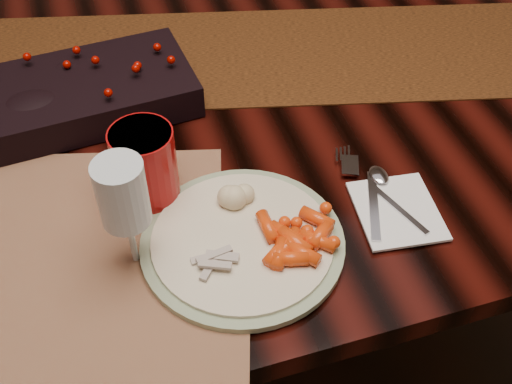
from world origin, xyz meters
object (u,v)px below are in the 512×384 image
object	(u,v)px
turkey_shreds	(214,259)
centerpiece	(75,91)
red_cup	(145,167)
wine_glass	(127,217)
napkin	(397,211)
dinner_plate	(242,242)
placemat_main	(60,235)
dining_table	(226,242)
baby_carrots	(295,238)
mashed_potatoes	(238,198)

from	to	relation	value
turkey_shreds	centerpiece	bearing A→B (deg)	108.43
red_cup	wine_glass	xyz separation A→B (m)	(-0.04, -0.11, 0.02)
napkin	red_cup	distance (m)	0.37
dinner_plate	turkey_shreds	world-z (taller)	turkey_shreds
placemat_main	dining_table	bearing A→B (deg)	52.11
placemat_main	turkey_shreds	world-z (taller)	turkey_shreds
centerpiece	dinner_plate	distance (m)	0.41
turkey_shreds	red_cup	world-z (taller)	red_cup
dining_table	baby_carrots	world-z (taller)	baby_carrots
centerpiece	placemat_main	size ratio (longest dim) A/B	0.85
mashed_potatoes	red_cup	distance (m)	0.14
turkey_shreds	red_cup	bearing A→B (deg)	109.93
dinner_plate	napkin	bearing A→B (deg)	-1.60
baby_carrots	napkin	world-z (taller)	baby_carrots
centerpiece	red_cup	world-z (taller)	red_cup
mashed_potatoes	wine_glass	bearing A→B (deg)	-167.30
centerpiece	mashed_potatoes	xyz separation A→B (m)	(0.19, -0.31, -0.00)
placemat_main	dinner_plate	bearing A→B (deg)	-7.10
placemat_main	baby_carrots	distance (m)	0.33
dinner_plate	mashed_potatoes	xyz separation A→B (m)	(0.01, 0.06, 0.03)
dinner_plate	wine_glass	distance (m)	0.16
dinner_plate	red_cup	bearing A→B (deg)	128.88
dinner_plate	turkey_shreds	distance (m)	0.06
baby_carrots	mashed_potatoes	size ratio (longest dim) A/B	1.56
dining_table	wine_glass	world-z (taller)	wine_glass
placemat_main	wine_glass	distance (m)	0.15
red_cup	turkey_shreds	bearing A→B (deg)	-70.07
placemat_main	mashed_potatoes	distance (m)	0.26
placemat_main	napkin	size ratio (longest dim) A/B	3.40
dining_table	napkin	size ratio (longest dim) A/B	13.47
turkey_shreds	dining_table	bearing A→B (deg)	74.19
centerpiece	placemat_main	bearing A→B (deg)	-102.29
centerpiece	baby_carrots	size ratio (longest dim) A/B	3.31
dining_table	placemat_main	world-z (taller)	placemat_main
placemat_main	napkin	distance (m)	0.48
placemat_main	dinner_plate	xyz separation A→B (m)	(0.24, -0.10, 0.01)
dining_table	baby_carrots	bearing A→B (deg)	-87.63
napkin	wine_glass	world-z (taller)	wine_glass
dinner_plate	baby_carrots	size ratio (longest dim) A/B	2.42
dining_table	mashed_potatoes	xyz separation A→B (m)	(-0.04, -0.26, 0.41)
dining_table	placemat_main	size ratio (longest dim) A/B	3.96
napkin	red_cup	world-z (taller)	red_cup
mashed_potatoes	wine_glass	distance (m)	0.17
baby_carrots	wine_glass	bearing A→B (deg)	166.80
napkin	wine_glass	size ratio (longest dim) A/B	0.75
dinner_plate	red_cup	distance (m)	0.17
placemat_main	dinner_plate	size ratio (longest dim) A/B	1.62
baby_carrots	wine_glass	distance (m)	0.22
mashed_potatoes	wine_glass	size ratio (longest dim) A/B	0.42
centerpiece	baby_carrots	bearing A→B (deg)	-58.42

